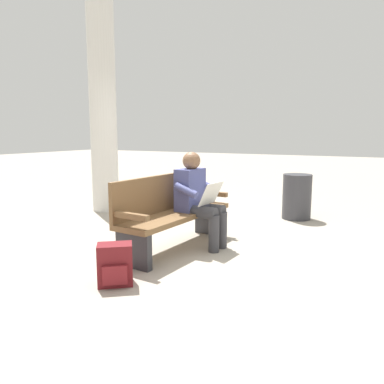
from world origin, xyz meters
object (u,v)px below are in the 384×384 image
object	(u,v)px
bench_near	(172,211)
person_seated	(198,197)
backpack	(115,265)
trash_bin	(297,197)
support_pillar	(103,105)

from	to	relation	value
bench_near	person_seated	distance (m)	0.36
person_seated	backpack	xyz separation A→B (m)	(1.45, -0.11, -0.44)
person_seated	backpack	size ratio (longest dim) A/B	3.00
bench_near	trash_bin	distance (m)	2.54
support_pillar	bench_near	bearing A→B (deg)	58.31
person_seated	backpack	distance (m)	1.52
person_seated	support_pillar	distance (m)	3.05
backpack	trash_bin	distance (m)	3.70
backpack	support_pillar	bearing A→B (deg)	-137.84
bench_near	person_seated	bearing A→B (deg)	133.27
trash_bin	support_pillar	bearing A→B (deg)	-73.63
person_seated	trash_bin	bearing A→B (deg)	165.56
backpack	trash_bin	world-z (taller)	trash_bin
bench_near	trash_bin	size ratio (longest dim) A/B	2.48
backpack	bench_near	bearing A→B (deg)	-173.86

